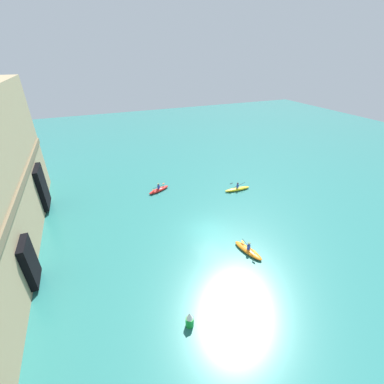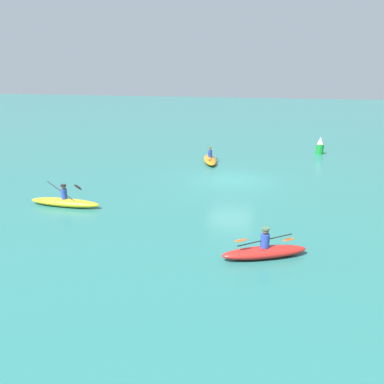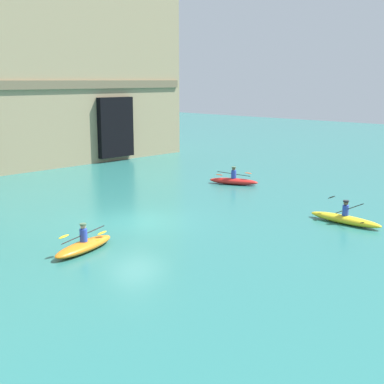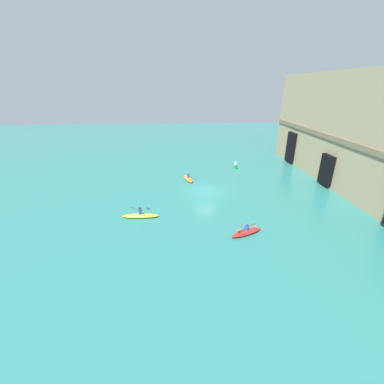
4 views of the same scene
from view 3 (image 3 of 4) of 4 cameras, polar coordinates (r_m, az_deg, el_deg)
The scene contains 4 objects.
ground_plane at distance 24.49m, azimuth -6.20°, elevation -3.13°, with size 120.00×120.00×0.00m, color #28706B.
kayak_red at distance 32.93m, azimuth 4.45°, elevation 1.22°, with size 1.88×3.09×1.10m.
kayak_yellow at distance 24.87m, azimuth 16.00°, elevation -2.76°, with size 0.78×3.51×1.17m.
kayak_orange at distance 20.53m, azimuth -11.45°, elevation -5.62°, with size 3.15×1.56×1.08m.
Camera 3 is at (-15.15, -18.17, 6.32)m, focal length 50.00 mm.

